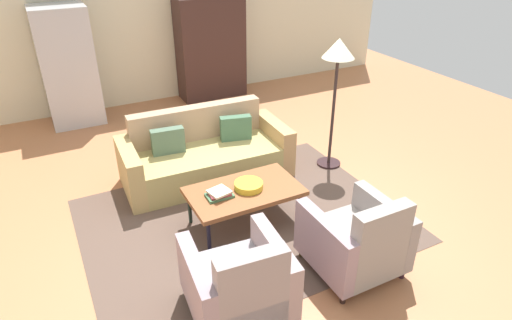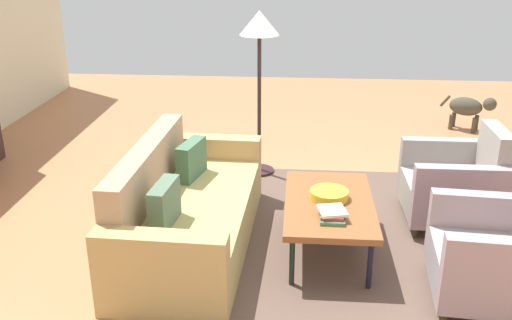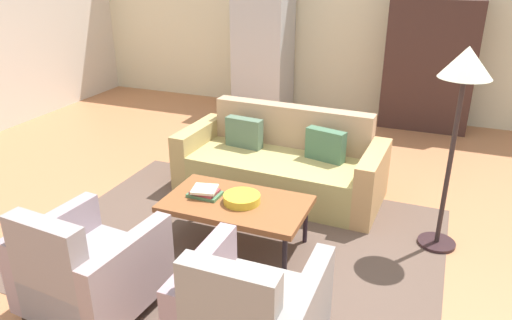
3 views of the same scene
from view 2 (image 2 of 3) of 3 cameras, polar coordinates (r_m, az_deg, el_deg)
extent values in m
plane|color=#B8754B|center=(5.08, 7.18, -6.75)|extent=(11.47, 11.47, 0.00)
cube|color=brown|center=(4.75, 6.51, -8.84)|extent=(3.40, 2.60, 0.01)
cube|color=tan|center=(4.72, -6.30, -6.18)|extent=(1.77, 0.96, 0.42)
cube|color=tan|center=(4.71, -10.70, -3.51)|extent=(1.75, 0.24, 0.86)
cube|color=tan|center=(5.53, -4.21, -0.69)|extent=(0.21, 0.91, 0.62)
cube|color=tan|center=(3.87, -9.49, -11.39)|extent=(0.21, 0.91, 0.62)
cube|color=#446A4E|center=(4.99, -6.48, 0.05)|extent=(0.42, 0.21, 0.32)
cube|color=#536D56|center=(4.19, -9.18, -4.42)|extent=(0.41, 0.16, 0.32)
cylinder|color=black|center=(4.19, 3.63, -10.17)|extent=(0.04, 0.04, 0.39)
cylinder|color=black|center=(5.13, 3.85, -3.95)|extent=(0.04, 0.04, 0.39)
cylinder|color=black|center=(4.23, 11.36, -10.30)|extent=(0.04, 0.04, 0.39)
cylinder|color=black|center=(5.15, 10.10, -4.11)|extent=(0.04, 0.04, 0.39)
cube|color=brown|center=(4.56, 7.35, -4.41)|extent=(1.20, 0.70, 0.05)
cylinder|color=#302C10|center=(4.08, 18.34, -14.79)|extent=(0.05, 0.05, 0.10)
cylinder|color=#342D19|center=(4.64, 17.18, -9.87)|extent=(0.05, 0.05, 0.10)
cube|color=gray|center=(4.32, 22.53, -10.02)|extent=(0.62, 0.84, 0.30)
cube|color=gray|center=(3.98, 23.82, -10.93)|extent=(0.19, 0.81, 0.56)
cube|color=gray|center=(4.55, 21.89, -6.41)|extent=(0.19, 0.81, 0.56)
cylinder|color=#332B19|center=(5.05, 15.71, -6.99)|extent=(0.05, 0.05, 0.10)
cylinder|color=#372520|center=(5.65, 14.51, -3.72)|extent=(0.05, 0.05, 0.10)
cylinder|color=black|center=(5.23, 23.08, -6.97)|extent=(0.05, 0.05, 0.10)
cylinder|color=#2F1923|center=(5.81, 21.14, -3.82)|extent=(0.05, 0.05, 0.10)
cube|color=gray|center=(5.34, 18.87, -3.38)|extent=(0.56, 0.80, 0.30)
cube|color=gray|center=(5.34, 22.60, -1.08)|extent=(0.56, 0.14, 0.78)
cube|color=gray|center=(4.99, 19.92, -3.65)|extent=(0.12, 0.80, 0.56)
cube|color=gray|center=(5.60, 18.25, -0.71)|extent=(0.12, 0.80, 0.56)
cylinder|color=gold|center=(4.58, 7.36, -3.45)|extent=(0.31, 0.31, 0.07)
cube|color=#44744E|center=(4.29, 7.64, -5.63)|extent=(0.28, 0.19, 0.03)
cube|color=brown|center=(4.27, 7.65, -5.32)|extent=(0.23, 0.18, 0.02)
cube|color=beige|center=(4.26, 7.67, -5.05)|extent=(0.24, 0.23, 0.02)
cylinder|color=#2E1C1F|center=(6.20, 0.32, -1.06)|extent=(0.32, 0.32, 0.03)
cylinder|color=#2D2222|center=(5.96, 0.33, 5.54)|extent=(0.04, 0.04, 1.45)
cone|color=beige|center=(5.78, 0.35, 13.62)|extent=(0.40, 0.40, 0.24)
cylinder|color=#434135|center=(8.08, 21.23, 3.51)|extent=(0.06, 0.06, 0.20)
cylinder|color=#434135|center=(7.94, 21.03, 3.25)|extent=(0.06, 0.06, 0.20)
cylinder|color=#434135|center=(8.13, 19.21, 3.88)|extent=(0.06, 0.06, 0.20)
cylinder|color=#434135|center=(7.99, 18.98, 3.63)|extent=(0.06, 0.06, 0.20)
ellipsoid|color=#434135|center=(7.97, 20.31, 5.07)|extent=(0.40, 0.48, 0.24)
sphere|color=#434135|center=(7.91, 22.42, 5.20)|extent=(0.17, 0.17, 0.17)
cylinder|color=#434135|center=(8.01, 18.46, 5.65)|extent=(0.09, 0.13, 0.17)
camera|label=1|loc=(4.57, 66.67, 16.55)|focal=30.98mm
camera|label=3|loc=(6.64, 38.75, 16.72)|focal=34.20mm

